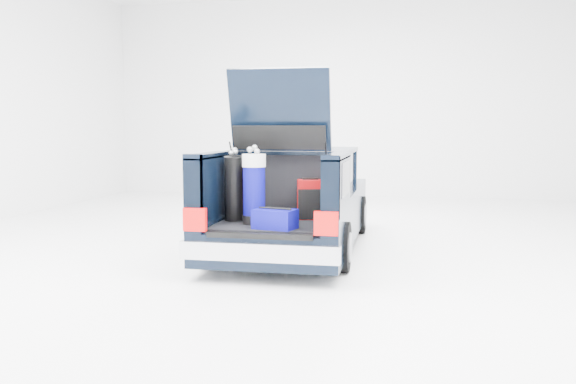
% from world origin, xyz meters
% --- Properties ---
extents(ground, '(14.00, 14.00, 0.00)m').
position_xyz_m(ground, '(0.00, 0.00, 0.00)').
color(ground, white).
rests_on(ground, ground).
extents(car, '(1.87, 4.65, 2.47)m').
position_xyz_m(car, '(-0.00, 0.11, 0.67)').
color(car, black).
rests_on(car, ground).
extents(red_suitcase, '(0.36, 0.28, 0.52)m').
position_xyz_m(red_suitcase, '(0.40, -1.09, 0.85)').
color(red_suitcase, '#7C0405').
rests_on(red_suitcase, car).
extents(black_golf_bag, '(0.31, 0.35, 0.89)m').
position_xyz_m(black_golf_bag, '(-0.50, -1.39, 1.00)').
color(black_golf_bag, black).
rests_on(black_golf_bag, car).
extents(blue_golf_bag, '(0.29, 0.29, 0.94)m').
position_xyz_m(blue_golf_bag, '(-0.20, -1.59, 1.03)').
color(blue_golf_bag, black).
rests_on(blue_golf_bag, car).
extents(blue_duffel, '(0.52, 0.40, 0.24)m').
position_xyz_m(blue_duffel, '(0.12, -1.88, 0.71)').
color(blue_duffel, '#07046B').
rests_on(blue_duffel, car).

